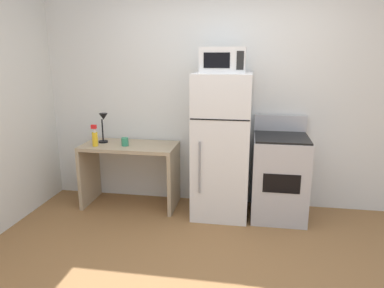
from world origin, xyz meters
TOP-DOWN VIEW (x-y plane):
  - ground_plane at (0.00, 0.00)m, footprint 12.00×12.00m
  - wall_back_white at (0.00, 1.70)m, footprint 5.00×0.10m
  - desk at (-1.08, 1.36)m, footprint 1.09×0.54m
  - desk_lamp at (-1.40, 1.39)m, footprint 0.14×0.12m
  - coffee_mug at (-1.11, 1.30)m, footprint 0.08×0.08m
  - spray_bottle at (-1.44, 1.23)m, footprint 0.06×0.06m
  - refrigerator at (-0.00, 1.32)m, footprint 0.61×0.65m
  - microwave at (-0.00, 1.30)m, footprint 0.46×0.35m
  - oven_range at (0.64, 1.33)m, footprint 0.58×0.61m

SIDE VIEW (x-z plane):
  - ground_plane at x=0.00m, z-range 0.00..0.00m
  - oven_range at x=0.64m, z-range -0.08..1.02m
  - desk at x=-1.08m, z-range 0.14..0.89m
  - refrigerator at x=0.00m, z-range 0.00..1.58m
  - coffee_mug at x=-1.11m, z-range 0.75..0.84m
  - spray_bottle at x=-1.44m, z-range 0.72..0.97m
  - desk_lamp at x=-1.40m, z-range 0.81..1.17m
  - wall_back_white at x=0.00m, z-range 0.00..2.60m
  - microwave at x=0.00m, z-range 1.58..1.84m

